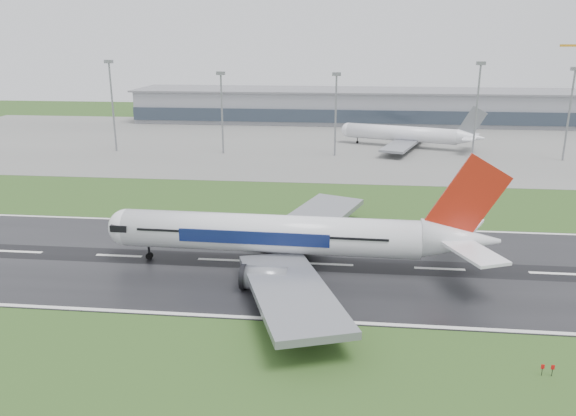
# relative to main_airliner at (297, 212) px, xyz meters

# --- Properties ---
(ground) EXTENTS (520.00, 520.00, 0.00)m
(ground) POSITION_rel_main_airliner_xyz_m (25.77, 1.70, -10.46)
(ground) COLOR #27471A
(ground) RESTS_ON ground
(runway) EXTENTS (400.00, 45.00, 0.10)m
(runway) POSITION_rel_main_airliner_xyz_m (25.77, 1.70, -10.41)
(runway) COLOR black
(runway) RESTS_ON ground
(apron) EXTENTS (400.00, 130.00, 0.08)m
(apron) POSITION_rel_main_airliner_xyz_m (25.77, 126.70, -10.42)
(apron) COLOR slate
(apron) RESTS_ON ground
(terminal) EXTENTS (240.00, 36.00, 15.00)m
(terminal) POSITION_rel_main_airliner_xyz_m (25.77, 186.70, -2.96)
(terminal) COLOR gray
(terminal) RESTS_ON ground
(main_airliner) EXTENTS (71.84, 68.58, 20.71)m
(main_airliner) POSITION_rel_main_airliner_xyz_m (0.00, 0.00, 0.00)
(main_airliner) COLOR white
(main_airliner) RESTS_ON runway
(parked_airliner) EXTENTS (68.31, 65.90, 16.12)m
(parked_airliner) POSITION_rel_main_airliner_xyz_m (30.89, 120.79, -2.32)
(parked_airliner) COLOR white
(parked_airliner) RESTS_ON apron
(floodmast_0) EXTENTS (0.64, 0.64, 31.32)m
(floodmast_0) POSITION_rel_main_airliner_xyz_m (-75.83, 101.70, 5.20)
(floodmast_0) COLOR gray
(floodmast_0) RESTS_ON ground
(floodmast_1) EXTENTS (0.64, 0.64, 27.59)m
(floodmast_1) POSITION_rel_main_airliner_xyz_m (-35.86, 101.70, 3.34)
(floodmast_1) COLOR gray
(floodmast_1) RESTS_ON ground
(floodmast_2) EXTENTS (0.64, 0.64, 27.55)m
(floodmast_2) POSITION_rel_main_airliner_xyz_m (4.19, 101.70, 3.32)
(floodmast_2) COLOR gray
(floodmast_2) RESTS_ON ground
(floodmast_3) EXTENTS (0.64, 0.64, 31.32)m
(floodmast_3) POSITION_rel_main_airliner_xyz_m (51.41, 101.70, 5.20)
(floodmast_3) COLOR gray
(floodmast_3) RESTS_ON ground
(floodmast_4) EXTENTS (0.64, 0.64, 29.72)m
(floodmast_4) POSITION_rel_main_airliner_xyz_m (81.35, 101.70, 4.40)
(floodmast_4) COLOR gray
(floodmast_4) RESTS_ON ground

